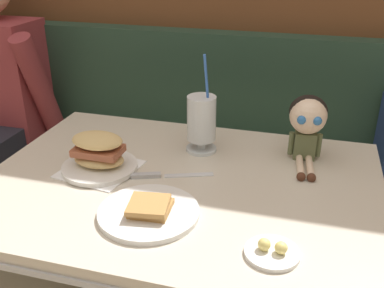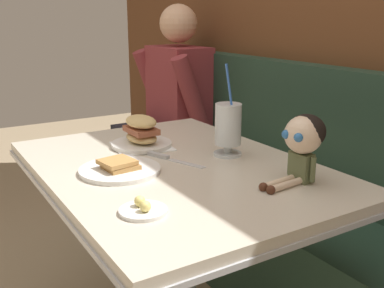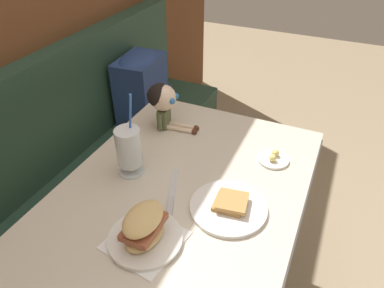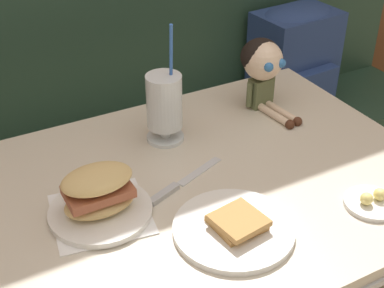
{
  "view_description": "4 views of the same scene",
  "coord_description": "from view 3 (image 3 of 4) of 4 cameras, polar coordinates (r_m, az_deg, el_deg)",
  "views": [
    {
      "loc": [
        0.32,
        -0.85,
        1.36
      ],
      "look_at": [
        0.02,
        0.24,
        0.83
      ],
      "focal_mm": 41.65,
      "sensor_mm": 36.0,
      "label": 1
    },
    {
      "loc": [
        1.23,
        -0.51,
        1.21
      ],
      "look_at": [
        -0.02,
        0.26,
        0.79
      ],
      "focal_mm": 43.04,
      "sensor_mm": 36.0,
      "label": 2
    },
    {
      "loc": [
        -0.82,
        -0.23,
        1.59
      ],
      "look_at": [
        0.12,
        0.19,
        0.85
      ],
      "focal_mm": 33.59,
      "sensor_mm": 36.0,
      "label": 3
    },
    {
      "loc": [
        -0.5,
        -0.69,
        1.49
      ],
      "look_at": [
        -0.01,
        0.21,
        0.83
      ],
      "focal_mm": 50.95,
      "sensor_mm": 36.0,
      "label": 4
    }
  ],
  "objects": [
    {
      "name": "booth_bench",
      "position": [
        1.82,
        -19.9,
        -10.66
      ],
      "size": [
        2.6,
        0.48,
        1.0
      ],
      "color": "#233D2D",
      "rests_on": "ground"
    },
    {
      "name": "diner_table",
      "position": [
        1.39,
        -1.56,
        -13.03
      ],
      "size": [
        1.11,
        0.81,
        0.74
      ],
      "color": "beige",
      "rests_on": "ground"
    },
    {
      "name": "toast_plate",
      "position": [
        1.17,
        6.06,
        -9.86
      ],
      "size": [
        0.25,
        0.25,
        0.04
      ],
      "color": "white",
      "rests_on": "diner_table"
    },
    {
      "name": "milkshake_glass",
      "position": [
        1.27,
        -9.96,
        -0.8
      ],
      "size": [
        0.1,
        0.1,
        0.32
      ],
      "color": "silver",
      "rests_on": "diner_table"
    },
    {
      "name": "sandwich_plate",
      "position": [
        1.06,
        -7.58,
        -13.37
      ],
      "size": [
        0.23,
        0.23,
        0.12
      ],
      "color": "white",
      "rests_on": "diner_table"
    },
    {
      "name": "butter_saucer",
      "position": [
        1.39,
        12.78,
        -2.24
      ],
      "size": [
        0.12,
        0.12,
        0.04
      ],
      "color": "white",
      "rests_on": "diner_table"
    },
    {
      "name": "butter_knife",
      "position": [
        1.2,
        -3.3,
        -8.83
      ],
      "size": [
        0.23,
        0.1,
        0.01
      ],
      "color": "silver",
      "rests_on": "diner_table"
    },
    {
      "name": "seated_doll",
      "position": [
        1.49,
        -4.63,
        6.97
      ],
      "size": [
        0.12,
        0.22,
        0.2
      ],
      "color": "#5B6642",
      "rests_on": "diner_table"
    },
    {
      "name": "backpack",
      "position": [
        2.08,
        -7.92,
        8.93
      ],
      "size": [
        0.31,
        0.26,
        0.41
      ],
      "color": "navy",
      "rests_on": "booth_bench"
    }
  ]
}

